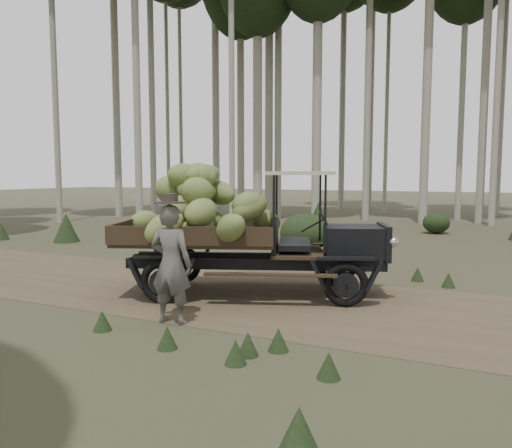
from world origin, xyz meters
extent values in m
plane|color=#473D2B|center=(0.00, 0.00, 0.00)|extent=(120.00, 120.00, 0.00)
cube|color=brown|center=(0.00, 0.00, 0.00)|extent=(70.00, 4.00, 0.01)
cube|color=black|center=(1.90, 0.89, 1.01)|extent=(1.29, 1.26, 0.56)
cube|color=black|center=(2.42, 1.09, 1.01)|extent=(0.46, 0.98, 0.63)
cube|color=black|center=(0.57, 0.38, 1.11)|extent=(0.59, 1.35, 0.56)
cube|color=#38281C|center=(-0.75, -0.13, 1.01)|extent=(3.30, 2.72, 0.08)
cube|color=#38281C|center=(-1.08, 0.72, 1.19)|extent=(2.67, 1.08, 0.32)
cube|color=#38281C|center=(-0.42, -0.98, 1.19)|extent=(2.67, 1.08, 0.32)
cube|color=#38281C|center=(-2.07, -0.64, 1.19)|extent=(0.71, 1.72, 0.32)
cube|color=beige|center=(0.98, 0.54, 2.25)|extent=(1.71, 2.02, 0.06)
cube|color=black|center=(0.11, 0.61, 0.63)|extent=(4.38, 1.77, 0.18)
cube|color=black|center=(0.38, -0.11, 0.63)|extent=(4.38, 1.77, 0.18)
torus|color=black|center=(1.42, 1.57, 0.38)|extent=(0.77, 0.41, 0.77)
torus|color=black|center=(2.00, 0.06, 0.38)|extent=(0.77, 0.41, 0.77)
torus|color=black|center=(-1.51, 0.44, 0.38)|extent=(0.77, 0.41, 0.77)
torus|color=black|center=(-0.93, -1.07, 0.38)|extent=(0.77, 0.41, 0.77)
sphere|color=beige|center=(2.33, 1.55, 1.06)|extent=(0.18, 0.18, 0.18)
sphere|color=beige|center=(2.66, 0.70, 1.06)|extent=(0.18, 0.18, 0.18)
ellipsoid|color=#5B733B|center=(0.16, 0.91, 1.30)|extent=(0.64, 0.90, 0.66)
ellipsoid|color=#5B733B|center=(-0.87, -0.21, 1.64)|extent=(0.94, 0.74, 0.64)
ellipsoid|color=#5B733B|center=(-1.24, -0.34, 1.94)|extent=(0.52, 0.75, 0.68)
ellipsoid|color=#5B733B|center=(-0.62, -0.18, 2.22)|extent=(0.56, 0.91, 0.42)
ellipsoid|color=#5B733B|center=(-0.64, 0.24, 1.25)|extent=(0.54, 0.98, 0.81)
ellipsoid|color=#5B733B|center=(0.10, 0.29, 1.60)|extent=(0.78, 0.99, 0.66)
ellipsoid|color=#5B733B|center=(-0.69, -0.30, 1.95)|extent=(0.80, 0.90, 0.50)
ellipsoid|color=#5B733B|center=(-0.67, -0.08, 2.19)|extent=(0.86, 0.82, 0.53)
ellipsoid|color=#5B733B|center=(-0.14, 0.00, 1.26)|extent=(0.86, 0.98, 0.53)
ellipsoid|color=#5B733B|center=(0.06, 0.29, 1.67)|extent=(0.73, 0.87, 0.58)
ellipsoid|color=#5B733B|center=(-0.53, 0.25, 1.88)|extent=(0.96, 0.76, 0.55)
ellipsoid|color=#5B733B|center=(-0.95, -0.26, 2.14)|extent=(0.90, 0.60, 0.65)
ellipsoid|color=#5B733B|center=(-2.15, 0.06, 1.28)|extent=(0.60, 0.76, 0.50)
ellipsoid|color=#5B733B|center=(-0.41, -0.62, 1.57)|extent=(0.55, 0.85, 0.66)
ellipsoid|color=#5B733B|center=(-0.57, -0.45, 1.93)|extent=(0.78, 0.86, 0.63)
ellipsoid|color=#5B733B|center=(-0.70, -0.22, 2.17)|extent=(0.81, 0.70, 0.60)
ellipsoid|color=#5B733B|center=(-0.62, -0.49, 1.21)|extent=(0.98, 0.69, 0.74)
ellipsoid|color=#5B733B|center=(-0.85, -0.50, 1.63)|extent=(0.73, 0.92, 0.70)
ellipsoid|color=#5B733B|center=(-0.75, -0.24, 1.88)|extent=(0.51, 0.87, 0.61)
ellipsoid|color=#5B733B|center=(-0.88, -0.33, 2.17)|extent=(0.70, 0.97, 0.61)
ellipsoid|color=#5B733B|center=(-0.78, -1.18, 1.36)|extent=(0.81, 0.99, 0.77)
ellipsoid|color=#5B733B|center=(0.26, -0.77, 1.34)|extent=(0.92, 0.81, 0.71)
imported|color=#52504B|center=(-0.12, -1.94, 0.90)|extent=(0.70, 0.50, 1.79)
cylinder|color=#332B24|center=(-0.12, -1.94, 1.82)|extent=(0.53, 0.53, 0.02)
cylinder|color=#332B24|center=(-0.12, -1.94, 1.88)|extent=(0.27, 0.27, 0.14)
cylinder|color=#B2AD9E|center=(-9.55, 9.24, 8.83)|extent=(0.32, 0.32, 17.67)
cylinder|color=#B2AD9E|center=(-11.42, 12.77, 9.61)|extent=(0.32, 0.32, 19.22)
cylinder|color=#B2AD9E|center=(-6.04, 13.76, 7.19)|extent=(0.44, 0.44, 14.39)
cylinder|color=#B2AD9E|center=(4.22, 16.06, 9.17)|extent=(0.27, 0.27, 18.33)
cylinder|color=#B2AD9E|center=(-6.13, 15.29, 9.77)|extent=(0.40, 0.40, 19.54)
cylinder|color=#B2AD9E|center=(-12.61, 15.77, 9.82)|extent=(0.21, 0.21, 19.64)
cylinder|color=#B2AD9E|center=(-7.92, 15.68, 7.66)|extent=(0.37, 0.37, 15.32)
cylinder|color=#B2AD9E|center=(-3.17, 13.99, 7.50)|extent=(0.42, 0.42, 15.01)
cylinder|color=#B2AD9E|center=(-9.13, 15.19, 9.39)|extent=(0.37, 0.37, 18.79)
cylinder|color=#B2AD9E|center=(1.38, 15.54, 8.86)|extent=(0.40, 0.40, 17.71)
cylinder|color=#B2AD9E|center=(-5.69, 15.45, 9.41)|extent=(0.35, 0.35, 18.82)
cylinder|color=#B2AD9E|center=(-13.55, 12.60, 10.95)|extent=(0.38, 0.38, 21.90)
cylinder|color=#B2AD9E|center=(3.69, 16.74, 8.48)|extent=(0.37, 0.37, 16.96)
cylinder|color=#B2AD9E|center=(-2.95, 23.95, 10.64)|extent=(0.38, 0.38, 21.27)
cylinder|color=#B2AD9E|center=(-13.87, 18.98, 10.49)|extent=(0.23, 0.23, 20.98)
cylinder|color=#B2AD9E|center=(-1.39, 21.07, 9.36)|extent=(0.22, 0.22, 18.72)
cylinder|color=#B2AD9E|center=(2.71, 17.95, 7.71)|extent=(0.29, 0.29, 15.42)
cylinder|color=#B2AD9E|center=(4.44, 21.41, 10.59)|extent=(0.30, 0.30, 21.17)
cylinder|color=#B2AD9E|center=(-4.48, 22.92, 10.16)|extent=(0.36, 0.36, 20.31)
cone|color=#233319|center=(-3.36, 5.44, 0.37)|extent=(0.66, 0.66, 0.74)
ellipsoid|color=#233319|center=(-4.11, 8.23, 0.45)|extent=(1.09, 1.09, 0.87)
cone|color=#233319|center=(-2.45, 12.18, 0.53)|extent=(0.96, 0.96, 1.07)
ellipsoid|color=#233319|center=(-0.75, 5.88, 0.35)|extent=(0.85, 0.85, 0.68)
cone|color=#233319|center=(-8.49, 4.09, 0.47)|extent=(0.85, 0.85, 0.95)
cone|color=#233319|center=(-4.78, 10.15, 0.54)|extent=(0.97, 0.97, 1.08)
ellipsoid|color=#233319|center=(2.32, 11.82, 0.41)|extent=(1.00, 1.00, 0.80)
cone|color=#233319|center=(-10.95, 3.56, 0.29)|extent=(0.52, 0.52, 0.58)
ellipsoid|color=#233319|center=(-0.61, 5.30, 0.57)|extent=(1.40, 1.40, 1.12)
cone|color=#233319|center=(1.51, -2.67, 0.15)|extent=(0.27, 0.27, 0.30)
cone|color=#233319|center=(2.61, -2.91, 0.15)|extent=(0.27, 0.27, 0.30)
cone|color=#233319|center=(3.46, 2.37, 0.15)|extent=(0.27, 0.27, 0.30)
cone|color=#233319|center=(-0.81, -2.67, 0.15)|extent=(0.27, 0.27, 0.30)
cone|color=#233319|center=(0.62, 2.93, 0.15)|extent=(0.27, 0.27, 0.30)
cone|color=#233319|center=(1.50, -2.98, 0.15)|extent=(0.27, 0.27, 0.30)
cone|color=#233319|center=(-0.20, 2.98, 0.15)|extent=(0.27, 0.27, 0.30)
cone|color=#233319|center=(2.82, 2.71, 0.15)|extent=(0.27, 0.27, 0.30)
cone|color=#233319|center=(0.47, -2.89, 0.15)|extent=(0.27, 0.27, 0.30)
cone|color=#233319|center=(1.79, -2.36, 0.15)|extent=(0.27, 0.27, 0.30)
camera|label=1|loc=(4.14, -8.01, 2.23)|focal=35.00mm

